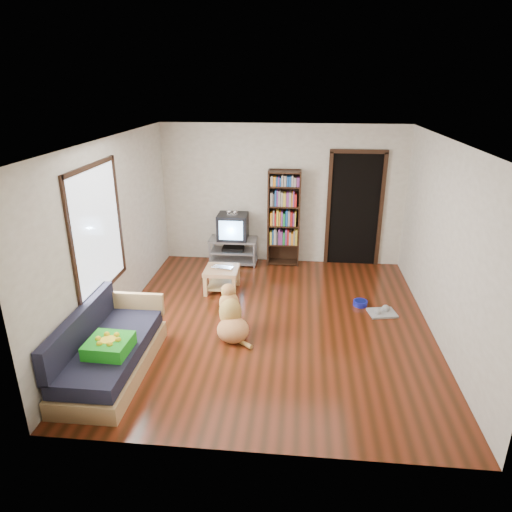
# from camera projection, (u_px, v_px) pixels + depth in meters

# --- Properties ---
(ground) EXTENTS (5.00, 5.00, 0.00)m
(ground) POSITION_uv_depth(u_px,v_px,m) (272.00, 323.00, 6.65)
(ground) COLOR #5C210F
(ground) RESTS_ON ground
(ceiling) EXTENTS (5.00, 5.00, 0.00)m
(ceiling) POSITION_uv_depth(u_px,v_px,m) (275.00, 140.00, 5.71)
(ceiling) COLOR white
(ceiling) RESTS_ON ground
(wall_back) EXTENTS (4.50, 0.00, 4.50)m
(wall_back) POSITION_uv_depth(u_px,v_px,m) (282.00, 195.00, 8.50)
(wall_back) COLOR beige
(wall_back) RESTS_ON ground
(wall_front) EXTENTS (4.50, 0.00, 4.50)m
(wall_front) POSITION_uv_depth(u_px,v_px,m) (254.00, 333.00, 3.86)
(wall_front) COLOR beige
(wall_front) RESTS_ON ground
(wall_left) EXTENTS (0.00, 5.00, 5.00)m
(wall_left) POSITION_uv_depth(u_px,v_px,m) (113.00, 233.00, 6.39)
(wall_left) COLOR beige
(wall_left) RESTS_ON ground
(wall_right) EXTENTS (0.00, 5.00, 5.00)m
(wall_right) POSITION_uv_depth(u_px,v_px,m) (445.00, 244.00, 5.97)
(wall_right) COLOR beige
(wall_right) RESTS_ON ground
(green_cushion) EXTENTS (0.49, 0.49, 0.16)m
(green_cushion) POSITION_uv_depth(u_px,v_px,m) (109.00, 346.00, 5.15)
(green_cushion) COLOR green
(green_cushion) RESTS_ON sofa
(laptop) EXTENTS (0.37, 0.27, 0.03)m
(laptop) POSITION_uv_depth(u_px,v_px,m) (221.00, 268.00, 7.49)
(laptop) COLOR silver
(laptop) RESTS_ON coffee_table
(dog_bowl) EXTENTS (0.22, 0.22, 0.08)m
(dog_bowl) POSITION_uv_depth(u_px,v_px,m) (360.00, 303.00, 7.15)
(dog_bowl) COLOR #161B99
(dog_bowl) RESTS_ON ground
(grey_rag) EXTENTS (0.46, 0.39, 0.03)m
(grey_rag) POSITION_uv_depth(u_px,v_px,m) (382.00, 313.00, 6.89)
(grey_rag) COLOR #999999
(grey_rag) RESTS_ON ground
(window) EXTENTS (0.03, 1.46, 1.70)m
(window) POSITION_uv_depth(u_px,v_px,m) (98.00, 231.00, 5.85)
(window) COLOR white
(window) RESTS_ON wall_left
(doorway) EXTENTS (1.03, 0.05, 2.19)m
(doorway) POSITION_uv_depth(u_px,v_px,m) (355.00, 207.00, 8.42)
(doorway) COLOR black
(doorway) RESTS_ON wall_back
(tv_stand) EXTENTS (0.90, 0.45, 0.50)m
(tv_stand) POSITION_uv_depth(u_px,v_px,m) (233.00, 250.00, 8.72)
(tv_stand) COLOR #99999E
(tv_stand) RESTS_ON ground
(crt_tv) EXTENTS (0.55, 0.52, 0.58)m
(crt_tv) POSITION_uv_depth(u_px,v_px,m) (233.00, 226.00, 8.57)
(crt_tv) COLOR black
(crt_tv) RESTS_ON tv_stand
(bookshelf) EXTENTS (0.60, 0.30, 1.80)m
(bookshelf) POSITION_uv_depth(u_px,v_px,m) (284.00, 213.00, 8.46)
(bookshelf) COLOR black
(bookshelf) RESTS_ON ground
(sofa) EXTENTS (0.80, 1.80, 0.80)m
(sofa) POSITION_uv_depth(u_px,v_px,m) (108.00, 353.00, 5.45)
(sofa) COLOR tan
(sofa) RESTS_ON ground
(coffee_table) EXTENTS (0.55, 0.55, 0.40)m
(coffee_table) POSITION_uv_depth(u_px,v_px,m) (222.00, 275.00, 7.57)
(coffee_table) COLOR tan
(coffee_table) RESTS_ON ground
(dog) EXTENTS (0.58, 0.78, 0.70)m
(dog) POSITION_uv_depth(u_px,v_px,m) (231.00, 318.00, 6.26)
(dog) COLOR #CD864F
(dog) RESTS_ON ground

